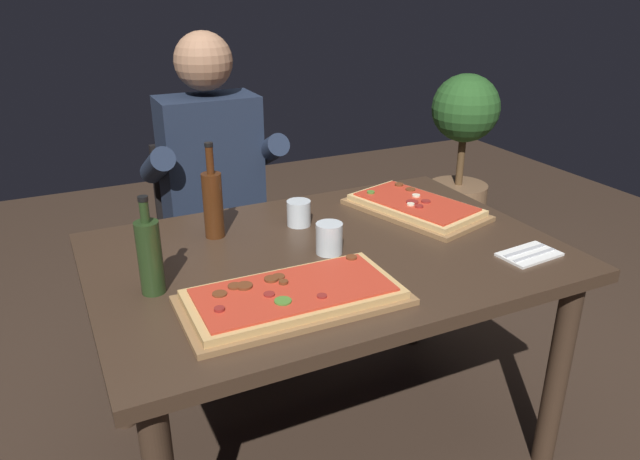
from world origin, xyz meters
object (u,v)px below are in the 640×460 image
seated_diner (215,186)px  potted_plant_corner (462,151)px  pizza_rectangular_left (415,207)px  wine_bottle_dark (213,203)px  tumbler_near_camera (299,213)px  diner_chair (211,234)px  pizza_rectangular_front (293,296)px  oil_bottle_amber (150,256)px  dining_table (327,278)px  tumbler_far_side (328,240)px

seated_diner → potted_plant_corner: 1.78m
pizza_rectangular_left → wine_bottle_dark: 0.72m
tumbler_near_camera → diner_chair: (-0.14, 0.63, -0.30)m
pizza_rectangular_front → tumbler_near_camera: bearing=64.6°
pizza_rectangular_front → wine_bottle_dark: size_ratio=1.88×
oil_bottle_amber → seated_diner: (0.40, 0.77, -0.10)m
dining_table → pizza_rectangular_front: bearing=-131.6°
tumbler_far_side → dining_table: bearing=79.4°
oil_bottle_amber → diner_chair: oil_bottle_amber is taller
seated_diner → dining_table: bearing=-79.8°
dining_table → wine_bottle_dark: size_ratio=4.53×
oil_bottle_amber → diner_chair: (0.40, 0.89, -0.36)m
tumbler_far_side → diner_chair: diner_chair is taller
pizza_rectangular_left → tumbler_far_side: tumbler_far_side is taller
seated_diner → potted_plant_corner: bearing=18.5°
tumbler_far_side → seated_diner: (-0.13, 0.75, -0.04)m
wine_bottle_dark → potted_plant_corner: wine_bottle_dark is taller
pizza_rectangular_left → seated_diner: size_ratio=0.41×
wine_bottle_dark → tumbler_far_side: (0.27, -0.27, -0.07)m
tumbler_near_camera → pizza_rectangular_left: bearing=-9.5°
pizza_rectangular_left → wine_bottle_dark: size_ratio=1.74×
dining_table → oil_bottle_amber: bearing=-176.7°
pizza_rectangular_front → diner_chair: size_ratio=0.67×
oil_bottle_amber → potted_plant_corner: 2.48m
wine_bottle_dark → potted_plant_corner: (1.82, 1.04, -0.31)m
tumbler_near_camera → tumbler_far_side: bearing=-92.1°
pizza_rectangular_front → diner_chair: diner_chair is taller
dining_table → pizza_rectangular_front: (-0.22, -0.25, 0.12)m
pizza_rectangular_front → tumbler_near_camera: (0.23, 0.47, 0.02)m
tumbler_near_camera → seated_diner: size_ratio=0.06×
tumbler_far_side → pizza_rectangular_left: bearing=21.6°
dining_table → wine_bottle_dark: wine_bottle_dark is taller
tumbler_near_camera → potted_plant_corner: 1.89m
tumbler_near_camera → diner_chair: bearing=102.4°
dining_table → wine_bottle_dark: (-0.28, 0.26, 0.21)m
tumbler_near_camera → pizza_rectangular_front: bearing=-115.4°
tumbler_near_camera → potted_plant_corner: potted_plant_corner is taller
tumbler_near_camera → dining_table: bearing=-91.6°
seated_diner → pizza_rectangular_left: bearing=-46.1°
tumbler_near_camera → seated_diner: seated_diner is taller
tumbler_near_camera → potted_plant_corner: (1.54, 1.07, -0.24)m
dining_table → diner_chair: (-0.13, 0.86, -0.16)m
tumbler_near_camera → seated_diner: bearing=105.2°
pizza_rectangular_left → tumbler_near_camera: (-0.42, 0.07, 0.02)m
wine_bottle_dark → tumbler_near_camera: wine_bottle_dark is taller
tumbler_near_camera → tumbler_far_side: tumbler_far_side is taller
seated_diner → pizza_rectangular_front: bearing=-95.1°
pizza_rectangular_front → oil_bottle_amber: oil_bottle_amber is taller
dining_table → tumbler_far_side: tumbler_far_side is taller
pizza_rectangular_left → wine_bottle_dark: (-0.70, 0.10, 0.10)m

